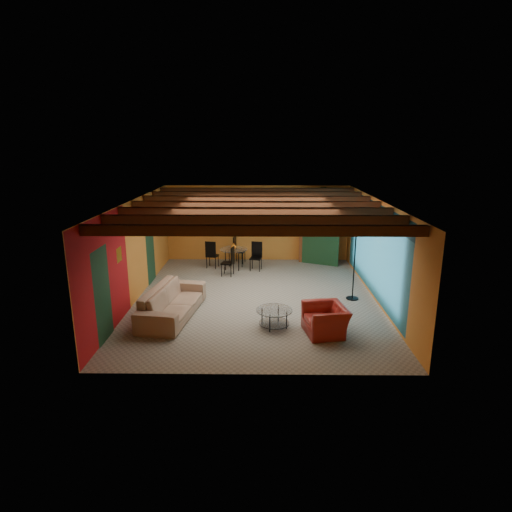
{
  "coord_description": "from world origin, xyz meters",
  "views": [
    {
      "loc": [
        0.14,
        -11.06,
        4.17
      ],
      "look_at": [
        0.0,
        0.2,
        1.15
      ],
      "focal_mm": 29.9,
      "sensor_mm": 36.0,
      "label": 1
    }
  ],
  "objects_px": {
    "sofa": "(173,302)",
    "potted_plant": "(321,193)",
    "armchair": "(325,320)",
    "floor_lamp": "(354,263)",
    "vase": "(234,239)",
    "armoire": "(320,232)",
    "dining_table": "(234,255)",
    "coffee_table": "(274,318)"
  },
  "relations": [
    {
      "from": "coffee_table",
      "to": "vase",
      "type": "bearing_deg",
      "value": 104.72
    },
    {
      "from": "dining_table",
      "to": "vase",
      "type": "bearing_deg",
      "value": 0.0
    },
    {
      "from": "sofa",
      "to": "coffee_table",
      "type": "distance_m",
      "value": 2.56
    },
    {
      "from": "sofa",
      "to": "armchair",
      "type": "height_order",
      "value": "sofa"
    },
    {
      "from": "armoire",
      "to": "potted_plant",
      "type": "relative_size",
      "value": 4.78
    },
    {
      "from": "sofa",
      "to": "armoire",
      "type": "relative_size",
      "value": 1.14
    },
    {
      "from": "sofa",
      "to": "armchair",
      "type": "distance_m",
      "value": 3.74
    },
    {
      "from": "floor_lamp",
      "to": "potted_plant",
      "type": "distance_m",
      "value": 4.02
    },
    {
      "from": "floor_lamp",
      "to": "vase",
      "type": "bearing_deg",
      "value": 140.46
    },
    {
      "from": "sofa",
      "to": "coffee_table",
      "type": "xyz_separation_m",
      "value": [
        2.48,
        -0.61,
        -0.15
      ]
    },
    {
      "from": "coffee_table",
      "to": "potted_plant",
      "type": "height_order",
      "value": "potted_plant"
    },
    {
      "from": "coffee_table",
      "to": "armoire",
      "type": "relative_size",
      "value": 0.38
    },
    {
      "from": "coffee_table",
      "to": "floor_lamp",
      "type": "xyz_separation_m",
      "value": [
        2.2,
        1.86,
        0.8
      ]
    },
    {
      "from": "sofa",
      "to": "floor_lamp",
      "type": "height_order",
      "value": "floor_lamp"
    },
    {
      "from": "dining_table",
      "to": "potted_plant",
      "type": "height_order",
      "value": "potted_plant"
    },
    {
      "from": "floor_lamp",
      "to": "armoire",
      "type": "bearing_deg",
      "value": 96.89
    },
    {
      "from": "armchair",
      "to": "vase",
      "type": "bearing_deg",
      "value": -165.06
    },
    {
      "from": "sofa",
      "to": "armchair",
      "type": "xyz_separation_m",
      "value": [
        3.62,
        -0.94,
        -0.05
      ]
    },
    {
      "from": "armoire",
      "to": "sofa",
      "type": "bearing_deg",
      "value": -105.62
    },
    {
      "from": "armchair",
      "to": "potted_plant",
      "type": "height_order",
      "value": "potted_plant"
    },
    {
      "from": "armoire",
      "to": "vase",
      "type": "relative_size",
      "value": 11.7
    },
    {
      "from": "dining_table",
      "to": "floor_lamp",
      "type": "distance_m",
      "value": 4.48
    },
    {
      "from": "floor_lamp",
      "to": "vase",
      "type": "relative_size",
      "value": 10.7
    },
    {
      "from": "sofa",
      "to": "armoire",
      "type": "xyz_separation_m",
      "value": [
        4.23,
        4.98,
        0.74
      ]
    },
    {
      "from": "potted_plant",
      "to": "coffee_table",
      "type": "bearing_deg",
      "value": -107.4
    },
    {
      "from": "potted_plant",
      "to": "dining_table",
      "type": "bearing_deg",
      "value": -163.35
    },
    {
      "from": "floor_lamp",
      "to": "sofa",
      "type": "bearing_deg",
      "value": -165.07
    },
    {
      "from": "potted_plant",
      "to": "sofa",
      "type": "bearing_deg",
      "value": -130.39
    },
    {
      "from": "armoire",
      "to": "vase",
      "type": "xyz_separation_m",
      "value": [
        -2.98,
        -0.89,
        -0.06
      ]
    },
    {
      "from": "sofa",
      "to": "floor_lamp",
      "type": "bearing_deg",
      "value": -66.98
    },
    {
      "from": "sofa",
      "to": "armchair",
      "type": "relative_size",
      "value": 2.55
    },
    {
      "from": "sofa",
      "to": "armchair",
      "type": "bearing_deg",
      "value": -96.46
    },
    {
      "from": "floor_lamp",
      "to": "vase",
      "type": "xyz_separation_m",
      "value": [
        -3.43,
        2.83,
        0.03
      ]
    },
    {
      "from": "armoire",
      "to": "potted_plant",
      "type": "xyz_separation_m",
      "value": [
        0.0,
        0.0,
        1.35
      ]
    },
    {
      "from": "coffee_table",
      "to": "dining_table",
      "type": "relative_size",
      "value": 0.46
    },
    {
      "from": "armoire",
      "to": "vase",
      "type": "distance_m",
      "value": 3.11
    },
    {
      "from": "sofa",
      "to": "floor_lamp",
      "type": "xyz_separation_m",
      "value": [
        4.68,
        1.25,
        0.65
      ]
    },
    {
      "from": "armchair",
      "to": "dining_table",
      "type": "relative_size",
      "value": 0.54
    },
    {
      "from": "dining_table",
      "to": "floor_lamp",
      "type": "bearing_deg",
      "value": -39.54
    },
    {
      "from": "coffee_table",
      "to": "potted_plant",
      "type": "xyz_separation_m",
      "value": [
        1.75,
        5.59,
        2.25
      ]
    },
    {
      "from": "sofa",
      "to": "potted_plant",
      "type": "xyz_separation_m",
      "value": [
        4.23,
        4.98,
        2.09
      ]
    },
    {
      "from": "potted_plant",
      "to": "vase",
      "type": "height_order",
      "value": "potted_plant"
    }
  ]
}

